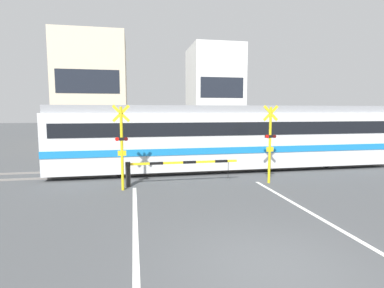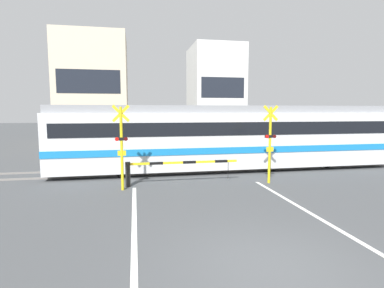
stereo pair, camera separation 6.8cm
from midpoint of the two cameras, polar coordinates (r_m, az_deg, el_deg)
ground_plane at (r=6.65m, az=14.88°, el=-21.91°), size 160.00×160.00×0.00m
rail_track_near at (r=15.10m, az=-0.63°, el=-5.46°), size 50.00×0.10×0.08m
rail_track_far at (r=16.48m, az=-1.51°, el=-4.46°), size 50.00×0.10×0.08m
road_stripe_left at (r=7.39m, az=-10.68°, el=-18.76°), size 0.14×10.89×0.01m
road_stripe_right at (r=9.07m, az=26.49°, el=-14.46°), size 0.14×10.89×0.01m
commuter_train at (r=16.07m, az=6.75°, el=1.60°), size 17.82×2.95×3.39m
crossing_barrier_near at (r=12.71m, az=-5.57°, el=-4.44°), size 4.80×0.20×1.02m
crossing_barrier_far at (r=18.96m, az=1.75°, el=-0.86°), size 4.80×0.20×1.02m
crossing_signal_left at (r=11.98m, az=-13.11°, el=0.10°), size 0.68×0.15×3.36m
crossing_signal_right at (r=13.27m, az=14.77°, el=0.65°), size 0.68×0.15×3.36m
pedestrian at (r=21.34m, az=-5.27°, el=0.55°), size 0.38×0.22×1.71m
building_left_of_street at (r=31.21m, az=-18.20°, el=9.80°), size 6.45×5.93×10.37m
building_right_of_street at (r=32.06m, az=4.42°, el=9.42°), size 5.05×5.93×9.73m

